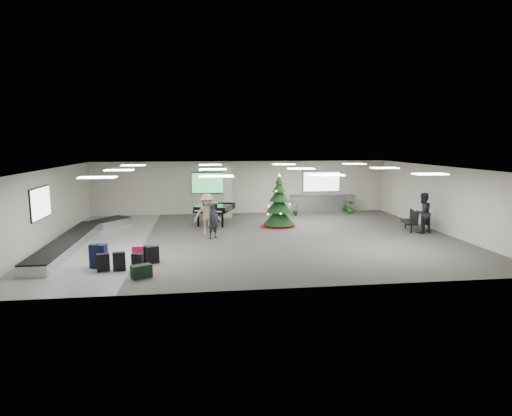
{
  "coord_description": "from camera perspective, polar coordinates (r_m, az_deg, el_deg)",
  "views": [
    {
      "loc": [
        -2.57,
        -19.02,
        4.29
      ],
      "look_at": [
        0.07,
        1.0,
        1.22
      ],
      "focal_mm": 30.0,
      "sensor_mm": 36.0,
      "label": 1
    }
  ],
  "objects": [
    {
      "name": "traveler_bench",
      "position": [
        21.98,
        21.33,
        -0.62
      ],
      "size": [
        1.13,
        1.0,
        1.95
      ],
      "primitive_type": "imported",
      "rotation": [
        0.0,
        0.0,
        3.46
      ],
      "color": "black",
      "rests_on": "ground"
    },
    {
      "name": "ground",
      "position": [
        19.66,
        0.18,
        -3.95
      ],
      "size": [
        18.0,
        18.0,
        0.0
      ],
      "primitive_type": "plane",
      "color": "#3C3A36",
      "rests_on": "ground"
    },
    {
      "name": "baggage_carousel",
      "position": [
        20.07,
        -22.61,
        -3.74
      ],
      "size": [
        2.28,
        9.71,
        0.43
      ],
      "color": "silver",
      "rests_on": "ground"
    },
    {
      "name": "service_counter",
      "position": [
        27.02,
        8.83,
        0.58
      ],
      "size": [
        4.05,
        0.65,
        1.08
      ],
      "color": "silver",
      "rests_on": "ground"
    },
    {
      "name": "potted_plant_right",
      "position": [
        26.81,
        12.48,
        0.1
      ],
      "size": [
        0.61,
        0.61,
        0.8
      ],
      "primitive_type": "imported",
      "rotation": [
        0.0,
        0.0,
        2.08
      ],
      "color": "#143C13",
      "rests_on": "ground"
    },
    {
      "name": "traveler_a",
      "position": [
        19.42,
        -5.72,
        -1.7
      ],
      "size": [
        0.71,
        0.68,
        1.63
      ],
      "primitive_type": "imported",
      "rotation": [
        0.0,
        0.0,
        0.71
      ],
      "color": "black",
      "rests_on": "ground"
    },
    {
      "name": "potted_plant_left",
      "position": [
        25.54,
        5.31,
        -0.22
      ],
      "size": [
        0.51,
        0.52,
        0.73
      ],
      "primitive_type": "imported",
      "rotation": [
        0.0,
        0.0,
        0.89
      ],
      "color": "#143C13",
      "rests_on": "ground"
    },
    {
      "name": "suitcase_0",
      "position": [
        15.31,
        -17.77,
        -6.8
      ],
      "size": [
        0.44,
        0.29,
        0.66
      ],
      "rotation": [
        0.0,
        0.0,
        0.15
      ],
      "color": "black",
      "rests_on": "ground"
    },
    {
      "name": "pink_suitcase",
      "position": [
        16.07,
        -15.47,
        -5.98
      ],
      "size": [
        0.43,
        0.27,
        0.65
      ],
      "rotation": [
        0.0,
        0.0,
        0.11
      ],
      "color": "#ED1F5A",
      "rests_on": "ground"
    },
    {
      "name": "room_envelope",
      "position": [
        19.91,
        -1.17,
        3.0
      ],
      "size": [
        18.02,
        14.02,
        3.21
      ],
      "color": "#AFACA0",
      "rests_on": "ground"
    },
    {
      "name": "bench",
      "position": [
        22.41,
        19.93,
        -1.43
      ],
      "size": [
        0.92,
        1.67,
        1.01
      ],
      "rotation": [
        0.0,
        0.0,
        -0.25
      ],
      "color": "black",
      "rests_on": "ground"
    },
    {
      "name": "navy_suitcase",
      "position": [
        15.85,
        -20.25,
        -6.02
      ],
      "size": [
        0.6,
        0.43,
        0.87
      ],
      "rotation": [
        0.0,
        0.0,
        -0.21
      ],
      "color": "black",
      "rests_on": "ground"
    },
    {
      "name": "suitcase_5",
      "position": [
        15.4,
        -19.69,
        -6.86
      ],
      "size": [
        0.45,
        0.32,
        0.63
      ],
      "rotation": [
        0.0,
        0.0,
        0.25
      ],
      "color": "black",
      "rests_on": "ground"
    },
    {
      "name": "suitcase_3",
      "position": [
        16.07,
        -14.4,
        -5.98
      ],
      "size": [
        0.43,
        0.27,
        0.63
      ],
      "rotation": [
        0.0,
        0.0,
        -0.11
      ],
      "color": "black",
      "rests_on": "ground"
    },
    {
      "name": "christmas_tree",
      "position": [
        22.12,
        3.09,
        -0.04
      ],
      "size": [
        1.95,
        1.95,
        2.78
      ],
      "color": "maroon",
      "rests_on": "ground"
    },
    {
      "name": "suitcase_7",
      "position": [
        15.91,
        -13.61,
        -6.08
      ],
      "size": [
        0.48,
        0.35,
        0.64
      ],
      "rotation": [
        0.0,
        0.0,
        0.32
      ],
      "color": "black",
      "rests_on": "ground"
    },
    {
      "name": "suitcase_1",
      "position": [
        15.23,
        -15.53,
        -6.92
      ],
      "size": [
        0.41,
        0.28,
        0.59
      ],
      "rotation": [
        0.0,
        0.0,
        -0.27
      ],
      "color": "black",
      "rests_on": "ground"
    },
    {
      "name": "grand_piano",
      "position": [
        22.72,
        -5.58,
        -0.02
      ],
      "size": [
        2.28,
        2.59,
        1.24
      ],
      "rotation": [
        0.0,
        0.0,
        -0.35
      ],
      "color": "black",
      "rests_on": "ground"
    },
    {
      "name": "green_duffel",
      "position": [
        14.35,
        -15.03,
        -8.16
      ],
      "size": [
        0.71,
        0.57,
        0.45
      ],
      "rotation": [
        0.0,
        0.0,
        0.46
      ],
      "color": "black",
      "rests_on": "ground"
    },
    {
      "name": "traveler_b",
      "position": [
        20.15,
        -6.53,
        -0.85
      ],
      "size": [
        1.35,
        0.89,
        1.96
      ],
      "primitive_type": "imported",
      "rotation": [
        0.0,
        0.0,
        0.13
      ],
      "color": "#927A5A",
      "rests_on": "ground"
    }
  ]
}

